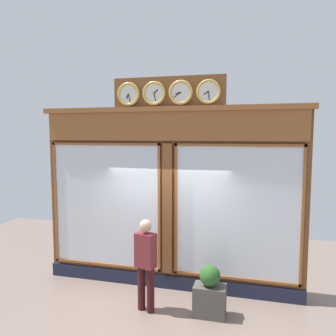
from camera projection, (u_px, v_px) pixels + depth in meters
name	position (u px, v px, depth m)	size (l,w,h in m)	color
shop_facade	(170.00, 196.00, 6.91)	(5.49, 0.42, 4.33)	brown
pedestrian	(146.00, 261.00, 6.00)	(0.41, 0.31, 1.69)	#3A1316
planter_box	(210.00, 301.00, 5.89)	(0.56, 0.36, 0.55)	#4C4742
planter_shrub	(210.00, 276.00, 5.84)	(0.37, 0.37, 0.37)	#285623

